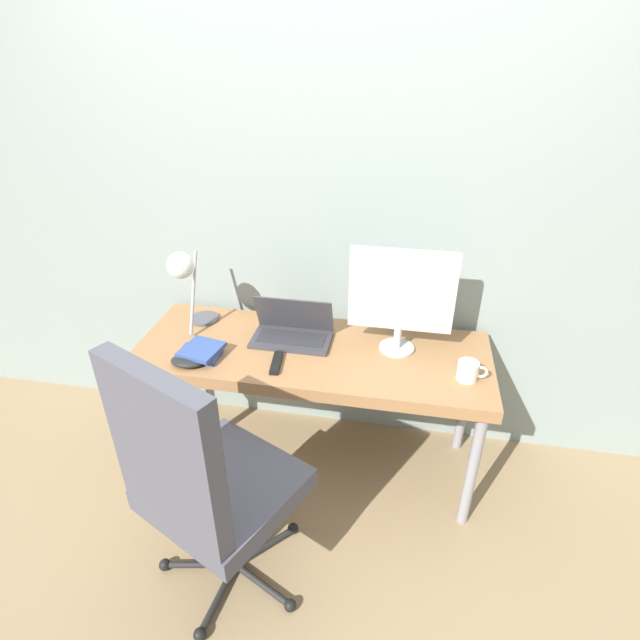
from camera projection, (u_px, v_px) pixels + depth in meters
name	position (u px, v px, depth m)	size (l,w,h in m)	color
ground_plane	(300.00, 505.00, 2.44)	(12.00, 12.00, 0.00)	#937A56
wall_back	(326.00, 204.00, 2.38)	(8.00, 0.05, 2.60)	gray
desk	(312.00, 360.00, 2.38)	(1.66, 0.62, 0.72)	#996B42
laptop	(292.00, 331.00, 2.40)	(0.38, 0.21, 0.21)	#38383D
monitor	(401.00, 296.00, 2.21)	(0.47, 0.16, 0.50)	#B7B7BC
desk_lamp	(185.00, 275.00, 2.31)	(0.15, 0.30, 0.44)	#4C4C51
office_chair	(201.00, 479.00, 1.77)	(0.68, 0.67, 1.17)	black
book_stack	(200.00, 352.00, 2.27)	(0.20, 0.20, 0.05)	#334C8C
tv_remote	(276.00, 363.00, 2.23)	(0.06, 0.17, 0.02)	black
mug	(468.00, 371.00, 2.12)	(0.13, 0.09, 0.08)	silver
game_controller	(187.00, 361.00, 2.23)	(0.15, 0.10, 0.04)	black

